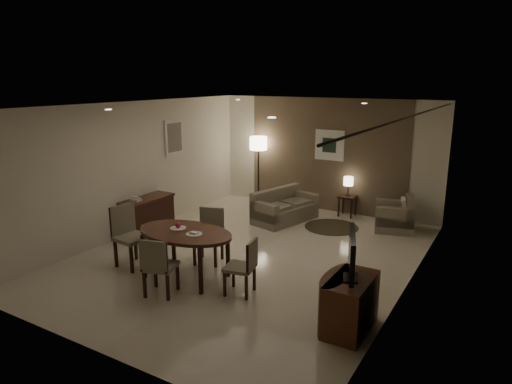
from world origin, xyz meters
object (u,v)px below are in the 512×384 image
Objects in this scene: console_desk at (148,215)px; armchair at (394,213)px; chair_far at (208,237)px; floor_lamp at (258,170)px; sofa at (285,206)px; side_table at (347,206)px; chair_near at (161,265)px; chair_left at (133,237)px; tv_cabinet at (351,304)px; dining_table at (186,254)px; chair_right at (240,267)px.

armchair is (4.36, 2.80, -0.01)m from console_desk.
chair_far is 0.55× the size of floor_lamp.
chair_far reaches higher than sofa.
chair_far is at bearing -106.39° from side_table.
chair_left is (-1.12, 0.55, 0.07)m from chair_near.
chair_left reaches higher than console_desk.
chair_far reaches higher than side_table.
console_desk is 1.28× the size of chair_far.
tv_cabinet is at bearing -127.74° from sofa.
chair_right is at bearing -2.86° from dining_table.
tv_cabinet is 4.61m from sofa.
dining_table is 0.97× the size of floor_lamp.
floor_lamp reaches higher than chair_right.
chair_left is (-1.01, -0.78, 0.05)m from chair_far.
dining_table is at bearing -101.85° from chair_near.
chair_left reaches higher than chair_right.
chair_left is at bearing -87.14° from floor_lamp.
side_table is (3.17, 3.25, -0.13)m from console_desk.
chair_right reaches higher than console_desk.
console_desk is 0.80× the size of sofa.
armchair is at bearing 38.53° from chair_far.
floor_lamp reaches higher than dining_table.
dining_table reaches higher than armchair.
console_desk is 3.01m from sofa.
chair_left is 1.29× the size of armchair.
chair_far is 0.90× the size of chair_left.
chair_far is 4.17m from armchair.
chair_near is 0.61× the size of sofa.
chair_near is at bearing -84.76° from dining_table.
tv_cabinet is at bearing -8.49° from armchair.
chair_right is at bearing -81.66° from chair_left.
dining_table is at bearing -74.14° from floor_lamp.
chair_near reaches higher than console_desk.
chair_far is 4.07m from floor_lamp.
floor_lamp is at bearing -92.54° from chair_near.
console_desk is at bearing 147.59° from dining_table.
floor_lamp is (-2.35, 4.58, 0.43)m from chair_right.
chair_near reaches higher than chair_right.
chair_near is 5.37m from floor_lamp.
chair_left is at bearing -99.53° from chair_right.
floor_lamp is (-1.29, 4.53, 0.47)m from dining_table.
chair_far is at bearing -49.65° from armchair.
floor_lamp reaches higher than side_table.
console_desk is 2.48× the size of side_table.
floor_lamp is at bearing -163.97° from chair_right.
chair_near is 4.14m from sofa.
chair_right reaches higher than armchair.
chair_left is 5.40m from armchair.
chair_left is at bearing -53.84° from armchair.
sofa is (0.02, 3.48, -0.04)m from dining_table.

